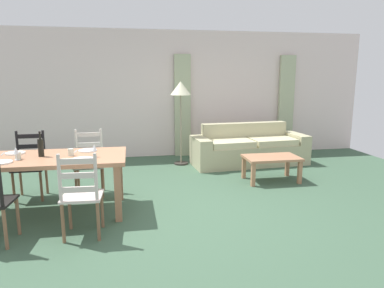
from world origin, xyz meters
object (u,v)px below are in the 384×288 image
at_px(wine_glass_near_right, 94,148).
at_px(coffee_cup_secondary, 18,156).
at_px(coffee_table, 272,160).
at_px(wine_bottle, 41,147).
at_px(standing_lamp, 181,93).
at_px(couch, 248,149).
at_px(wine_glass_near_left, 16,151).
at_px(coffee_cup_primary, 71,152).
at_px(dining_chair_far_right, 89,163).
at_px(dining_chair_far_left, 30,165).
at_px(dining_table, 48,163).
at_px(dining_chair_near_right, 81,195).

height_order(wine_glass_near_right, coffee_cup_secondary, wine_glass_near_right).
bearing_deg(coffee_table, wine_glass_near_right, -160.43).
distance_m(wine_bottle, coffee_table, 3.54).
bearing_deg(standing_lamp, couch, -7.82).
height_order(wine_bottle, wine_glass_near_left, wine_bottle).
height_order(coffee_cup_primary, coffee_table, coffee_cup_primary).
bearing_deg(wine_bottle, standing_lamp, 46.96).
bearing_deg(wine_bottle, couch, 30.81).
relative_size(dining_chair_far_right, wine_bottle, 3.04).
distance_m(dining_chair_far_left, couch, 4.00).
bearing_deg(dining_chair_far_right, coffee_table, 2.74).
distance_m(dining_table, coffee_cup_secondary, 0.35).
height_order(dining_chair_near_right, coffee_cup_secondary, dining_chair_near_right).
relative_size(dining_chair_near_right, coffee_cup_secondary, 10.67).
bearing_deg(dining_chair_far_right, coffee_cup_secondary, -132.11).
distance_m(dining_chair_far_left, wine_bottle, 0.86).
bearing_deg(dining_chair_far_right, couch, 24.75).
relative_size(dining_chair_near_right, wine_glass_near_left, 5.96).
xyz_separation_m(dining_chair_near_right, coffee_cup_secondary, (-0.80, 0.66, 0.32)).
distance_m(dining_table, dining_chair_far_right, 0.84).
xyz_separation_m(wine_glass_near_right, coffee_table, (2.75, 0.98, -0.51)).
height_order(dining_chair_near_right, coffee_table, dining_chair_near_right).
bearing_deg(dining_chair_far_left, coffee_table, 2.09).
bearing_deg(wine_bottle, coffee_table, 13.67).
distance_m(dining_chair_far_right, standing_lamp, 2.40).
relative_size(dining_table, dining_chair_far_left, 1.98).
height_order(dining_table, wine_bottle, wine_bottle).
relative_size(wine_glass_near_left, coffee_cup_primary, 1.79).
bearing_deg(coffee_cup_secondary, wine_glass_near_right, -2.27).
bearing_deg(dining_chair_far_right, coffee_cup_primary, -100.39).
height_order(dining_chair_far_right, wine_bottle, wine_bottle).
xyz_separation_m(dining_chair_near_right, coffee_table, (2.84, 1.60, -0.12)).
bearing_deg(coffee_cup_secondary, standing_lamp, 45.29).
xyz_separation_m(dining_chair_far_left, wine_bottle, (0.34, -0.69, 0.39)).
bearing_deg(standing_lamp, wine_glass_near_left, -134.28).
relative_size(dining_chair_far_right, wine_glass_near_right, 5.96).
height_order(dining_chair_far_right, wine_glass_near_left, dining_chair_far_right).
bearing_deg(coffee_cup_primary, dining_chair_far_right, 79.61).
distance_m(dining_chair_near_right, wine_bottle, 1.03).
relative_size(dining_chair_far_right, coffee_cup_primary, 10.67).
bearing_deg(dining_chair_far_left, standing_lamp, 32.45).
relative_size(dining_chair_far_left, coffee_table, 1.07).
xyz_separation_m(wine_bottle, coffee_cup_primary, (0.36, -0.03, -0.07)).
distance_m(dining_chair_far_right, coffee_table, 2.92).
xyz_separation_m(dining_chair_far_left, couch, (3.76, 1.35, -0.19)).
xyz_separation_m(dining_chair_near_right, couch, (2.86, 2.82, -0.19)).
distance_m(dining_table, coffee_table, 3.45).
bearing_deg(dining_chair_far_left, wine_bottle, -64.06).
distance_m(dining_chair_near_right, couch, 4.02).
bearing_deg(dining_table, coffee_cup_secondary, -164.90).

